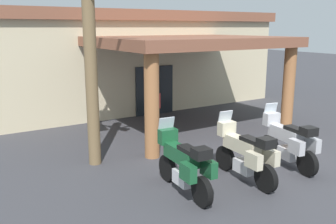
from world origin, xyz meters
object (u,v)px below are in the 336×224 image
Objects in this scene: motorcycle_green at (184,164)px; pedestrian at (153,106)px; motorcycle_silver at (289,142)px; motel_building at (126,58)px; motorcycle_cream at (245,154)px.

pedestrian reaches higher than motorcycle_green.
motorcycle_silver is 5.23m from pedestrian.
motel_building is at bearing 9.65° from motorcycle_silver.
pedestrian is at bearing -18.50° from motorcycle_green.
motel_building is at bearing 22.39° from pedestrian.
motel_building reaches higher than motorcycle_cream.
motorcycle_green is 3.37m from motorcycle_silver.
motel_building is at bearing -14.93° from motorcycle_green.
motel_building reaches higher than pedestrian.
motorcycle_green is 1.00× the size of motorcycle_cream.
motorcycle_green is at bearing 86.89° from motorcycle_cream.
motorcycle_cream is 1.35× the size of pedestrian.
motorcycle_green is 1.35× the size of pedestrian.
motorcycle_silver is 1.35× the size of pedestrian.
pedestrian is at bearing -105.56° from motel_building.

